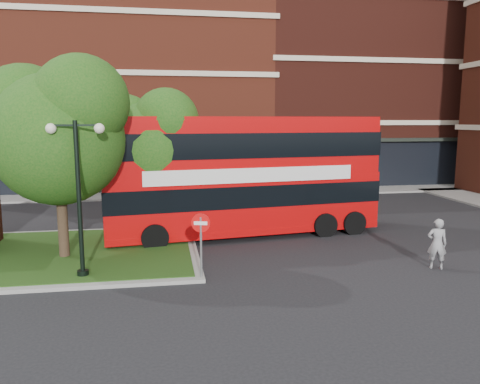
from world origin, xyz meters
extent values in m
plane|color=black|center=(0.00, 0.00, 0.00)|extent=(120.00, 120.00, 0.00)
cube|color=slate|center=(0.00, 16.50, 0.06)|extent=(44.00, 3.00, 0.12)
cube|color=maroon|center=(-8.00, 24.00, 7.00)|extent=(26.00, 12.00, 14.00)
cube|color=#471911|center=(14.00, 24.00, 8.00)|extent=(18.00, 12.00, 16.00)
cube|color=gray|center=(-8.00, 3.00, 0.06)|extent=(12.60, 7.60, 0.12)
cube|color=#19380F|center=(-8.00, 3.00, 0.07)|extent=(12.00, 7.00, 0.15)
cylinder|color=#2D2116|center=(-6.50, 2.50, 1.96)|extent=(0.36, 0.36, 3.92)
sphere|color=#144611|center=(-6.50, 2.50, 4.34)|extent=(4.60, 4.60, 4.60)
sphere|color=#144611|center=(-7.65, 3.19, 5.25)|extent=(3.45, 3.45, 3.45)
sphere|color=#144611|center=(-5.58, 2.04, 5.60)|extent=(3.22, 3.22, 3.22)
cylinder|color=#2D2116|center=(-3.50, 5.00, 1.74)|extent=(0.36, 0.36, 3.47)
sphere|color=#144611|center=(-3.50, 5.00, 3.84)|extent=(3.80, 3.80, 3.80)
sphere|color=#144611|center=(-4.45, 5.57, 4.65)|extent=(2.85, 2.85, 2.85)
sphere|color=#144611|center=(-2.74, 4.62, 4.96)|extent=(2.66, 2.66, 2.66)
cylinder|color=black|center=(-5.50, 0.20, 2.50)|extent=(0.14, 0.14, 5.00)
cylinder|color=black|center=(-5.50, 0.20, 0.15)|extent=(0.36, 0.36, 0.30)
cube|color=black|center=(-5.50, 0.20, 4.85)|extent=(1.40, 0.06, 0.06)
sphere|color=#F2EACC|center=(-6.20, 0.20, 4.75)|extent=(0.32, 0.32, 0.32)
sphere|color=#F2EACC|center=(-4.80, 0.20, 4.75)|extent=(0.32, 0.32, 0.32)
cylinder|color=black|center=(2.00, 14.50, 2.50)|extent=(0.14, 0.14, 5.00)
cylinder|color=black|center=(2.00, 14.50, 0.15)|extent=(0.36, 0.36, 0.30)
cube|color=black|center=(2.00, 14.50, 4.85)|extent=(1.40, 0.06, 0.06)
sphere|color=#F2EACC|center=(1.30, 14.50, 4.75)|extent=(0.32, 0.32, 0.32)
sphere|color=#F2EACC|center=(2.70, 14.50, 4.75)|extent=(0.32, 0.32, 0.32)
cylinder|color=black|center=(10.00, 14.50, 2.50)|extent=(0.14, 0.14, 5.00)
cylinder|color=black|center=(10.00, 14.50, 0.15)|extent=(0.36, 0.36, 0.30)
cube|color=black|center=(10.00, 14.50, 4.85)|extent=(1.40, 0.06, 0.06)
sphere|color=#F2EACC|center=(9.30, 14.50, 4.75)|extent=(0.32, 0.32, 0.32)
sphere|color=#F2EACC|center=(10.70, 14.50, 4.75)|extent=(0.32, 0.32, 0.32)
cube|color=#AF0708|center=(0.51, 5.15, 1.61)|extent=(12.06, 4.23, 2.25)
cube|color=#AF0708|center=(0.51, 5.15, 3.86)|extent=(11.94, 4.19, 2.25)
cube|color=black|center=(0.51, 5.15, 3.98)|extent=(12.06, 4.23, 1.02)
cube|color=silver|center=(0.69, 3.79, 2.79)|extent=(8.78, 1.22, 0.59)
imported|color=gray|center=(6.17, -0.62, 0.87)|extent=(0.74, 0.63, 1.73)
imported|color=#B8BCC0|center=(-0.12, 15.28, 0.72)|extent=(4.34, 1.96, 1.45)
imported|color=white|center=(8.29, 15.91, 0.65)|extent=(4.05, 1.65, 1.31)
cylinder|color=slate|center=(-1.80, -0.50, 1.02)|extent=(0.07, 0.07, 2.03)
cylinder|color=red|center=(-1.80, -0.50, 1.85)|extent=(0.59, 0.18, 0.59)
cube|color=white|center=(-1.80, -0.50, 1.85)|extent=(0.41, 0.13, 0.11)
camera|label=1|loc=(-2.92, -14.66, 5.01)|focal=35.00mm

